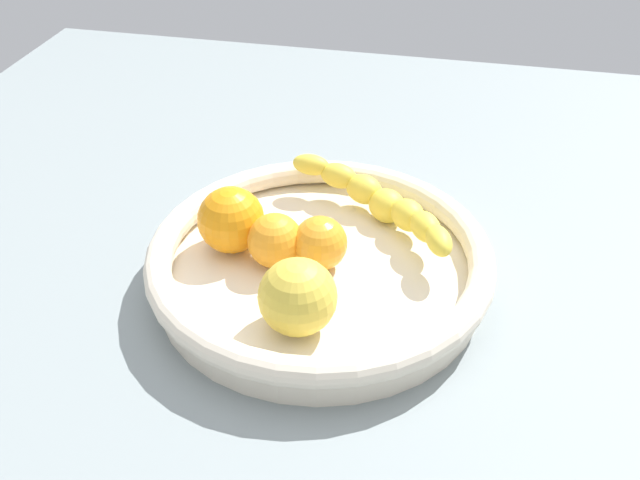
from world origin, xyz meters
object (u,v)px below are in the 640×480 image
object	(u,v)px
banana_draped_left	(381,202)
orange_mid_left	(275,240)
apple_yellow	(297,297)
orange_front	(316,244)
fruit_bowl	(320,263)
orange_mid_right	(231,220)

from	to	relation	value
banana_draped_left	orange_mid_left	size ratio (longest dim) A/B	3.51
orange_mid_left	apple_yellow	bearing A→B (deg)	-63.14
orange_front	orange_mid_left	distance (cm)	3.94
fruit_bowl	apple_yellow	world-z (taller)	apple_yellow
orange_mid_left	apple_yellow	world-z (taller)	apple_yellow
orange_mid_right	apple_yellow	size ratio (longest dim) A/B	0.97
fruit_bowl	apple_yellow	size ratio (longest dim) A/B	4.90
banana_draped_left	apple_yellow	size ratio (longest dim) A/B	2.75
orange_mid_left	orange_mid_right	size ratio (longest dim) A/B	0.81
fruit_bowl	orange_mid_right	bearing A→B (deg)	173.88
orange_mid_left	banana_draped_left	bearing A→B (deg)	44.82
fruit_bowl	orange_mid_left	distance (cm)	4.95
orange_mid_left	apple_yellow	size ratio (longest dim) A/B	0.78
fruit_bowl	banana_draped_left	xyz separation A→B (cm)	(4.66, 8.33, 2.38)
orange_mid_left	orange_mid_right	world-z (taller)	orange_mid_right
banana_draped_left	apple_yellow	world-z (taller)	apple_yellow
orange_mid_right	apple_yellow	xyz separation A→B (cm)	(9.02, -9.83, 0.10)
banana_draped_left	fruit_bowl	bearing A→B (deg)	-119.24
banana_draped_left	orange_front	distance (cm)	9.92
orange_mid_right	apple_yellow	world-z (taller)	apple_yellow
apple_yellow	orange_mid_left	bearing A→B (deg)	116.86
orange_mid_right	apple_yellow	distance (cm)	13.35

